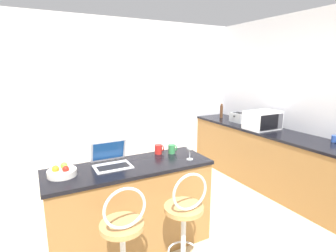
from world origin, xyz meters
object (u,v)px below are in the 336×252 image
at_px(mug_green, 172,149).
at_px(fruit_bowl, 62,172).
at_px(bar_stool_near, 123,248).
at_px(laptop, 111,160).
at_px(microwave, 263,120).
at_px(pepper_mill, 221,111).
at_px(mug_red, 159,149).
at_px(bar_stool_far, 184,228).
at_px(wine_glass_tall, 190,149).
at_px(toaster, 239,117).
at_px(mug_blue, 335,139).

height_order(mug_green, fruit_bowl, fruit_bowl).
xyz_separation_m(bar_stool_near, laptop, (0.11, 0.67, 0.48)).
bearing_deg(microwave, pepper_mill, 87.48).
bearing_deg(bar_stool_near, mug_red, 48.88).
distance_m(bar_stool_far, wine_glass_tall, 0.78).
bearing_deg(mug_green, mug_red, 158.17).
xyz_separation_m(bar_stool_near, toaster, (2.66, 1.68, 0.51)).
height_order(bar_stool_near, fruit_bowl, bar_stool_near).
bearing_deg(mug_green, microwave, 12.38).
bearing_deg(toaster, mug_green, -152.35).
height_order(fruit_bowl, wine_glass_tall, wine_glass_tall).
height_order(laptop, mug_red, laptop).
bearing_deg(mug_blue, fruit_bowl, 171.65).
xyz_separation_m(microwave, fruit_bowl, (-2.95, -0.49, -0.11)).
bearing_deg(mug_red, microwave, 9.96).
bearing_deg(mug_green, laptop, -176.00).
bearing_deg(laptop, mug_green, 4.00).
distance_m(microwave, toaster, 0.58).
bearing_deg(mug_blue, toaster, 97.76).
bearing_deg(pepper_mill, wine_glass_tall, -136.28).
distance_m(bar_stool_far, laptop, 0.93).
height_order(mug_red, mug_blue, mug_red).
height_order(toaster, pepper_mill, pepper_mill).
relative_size(mug_red, wine_glass_tall, 0.64).
relative_size(toaster, mug_green, 2.85).
xyz_separation_m(mug_blue, pepper_mill, (-0.21, 2.01, 0.08)).
distance_m(bar_stool_near, laptop, 0.83).
bearing_deg(mug_green, bar_stool_far, -110.21).
height_order(laptop, wine_glass_tall, laptop).
distance_m(laptop, mug_green, 0.70).
bearing_deg(fruit_bowl, laptop, 6.28).
bearing_deg(microwave, mug_green, -167.62).
bearing_deg(wine_glass_tall, laptop, 164.55).
bearing_deg(mug_green, fruit_bowl, -175.11).
height_order(pepper_mill, fruit_bowl, pepper_mill).
bearing_deg(wine_glass_tall, bar_stool_far, -126.08).
bearing_deg(microwave, laptop, -169.92).
bearing_deg(fruit_bowl, toaster, 19.59).
bearing_deg(mug_green, wine_glass_tall, -75.39).
relative_size(laptop, wine_glass_tall, 2.17).
distance_m(laptop, wine_glass_tall, 0.80).
bearing_deg(bar_stool_near, microwave, 23.03).
xyz_separation_m(microwave, toaster, (0.04, 0.57, -0.06)).
xyz_separation_m(pepper_mill, wine_glass_tall, (-1.78, -1.70, -0.01)).
xyz_separation_m(bar_stool_far, fruit_bowl, (-0.89, 0.62, 0.46)).
distance_m(bar_stool_far, fruit_bowl, 1.17).
xyz_separation_m(microwave, mug_green, (-1.80, -0.40, -0.09)).
bearing_deg(bar_stool_near, pepper_mill, 39.06).
bearing_deg(wine_glass_tall, toaster, 34.62).
distance_m(bar_stool_far, toaster, 2.75).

